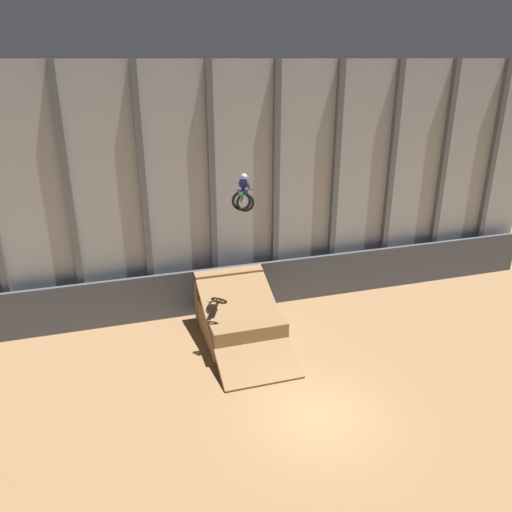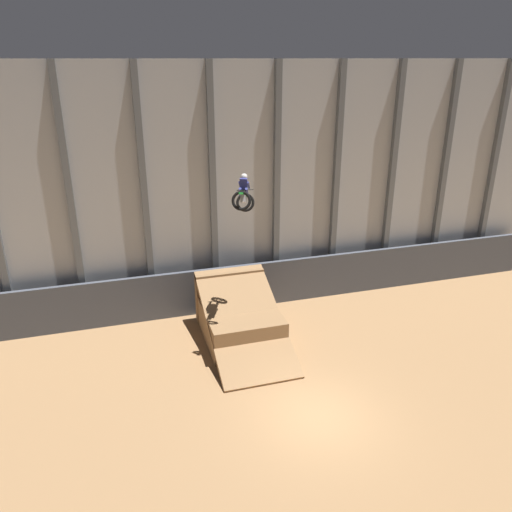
{
  "view_description": "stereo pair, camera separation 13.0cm",
  "coord_description": "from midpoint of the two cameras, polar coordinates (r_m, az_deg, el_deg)",
  "views": [
    {
      "loc": [
        -6.09,
        -12.55,
        11.38
      ],
      "look_at": [
        -0.69,
        5.01,
        4.06
      ],
      "focal_mm": 35.0,
      "sensor_mm": 36.0,
      "label": 1
    },
    {
      "loc": [
        -5.97,
        -12.59,
        11.38
      ],
      "look_at": [
        -0.69,
        5.01,
        4.06
      ],
      "focal_mm": 35.0,
      "sensor_mm": 36.0,
      "label": 2
    }
  ],
  "objects": [
    {
      "name": "rider_bike_solo",
      "position": [
        19.05,
        -1.24,
        6.92
      ],
      "size": [
        1.29,
        1.81,
        1.63
      ],
      "rotation": [
        -0.32,
        0.0,
        -0.38
      ],
      "color": "black"
    },
    {
      "name": "ground_plane",
      "position": [
        18.0,
        7.27,
        -17.71
      ],
      "size": [
        60.0,
        60.0,
        0.0
      ],
      "primitive_type": "plane",
      "color": "#9E754C"
    },
    {
      "name": "arena_back_wall",
      "position": [
        23.31,
        -1.18,
        7.56
      ],
      "size": [
        32.0,
        0.4,
        11.35
      ],
      "color": "#ADB2B7",
      "rests_on": "ground_plane"
    },
    {
      "name": "dirt_ramp",
      "position": [
        21.86,
        -1.81,
        -7.05
      ],
      "size": [
        3.14,
        5.74,
        2.57
      ],
      "color": "#966F48",
      "rests_on": "ground_plane"
    },
    {
      "name": "lower_barrier",
      "position": [
        24.19,
        -0.63,
        -3.4
      ],
      "size": [
        31.36,
        0.2,
        2.22
      ],
      "color": "#474C56",
      "rests_on": "ground_plane"
    }
  ]
}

